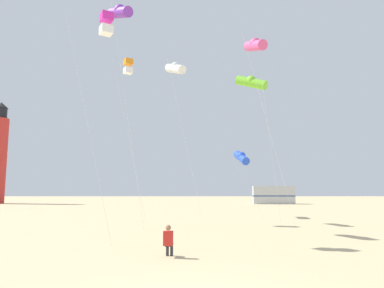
% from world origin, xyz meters
% --- Properties ---
extents(kite_flyer_standing, '(0.36, 0.53, 1.16)m').
position_xyz_m(kite_flyer_standing, '(-0.65, 5.75, 0.61)').
color(kite_flyer_standing, red).
rests_on(kite_flyer_standing, ground).
extents(kite_tube_lime, '(3.21, 2.99, 11.09)m').
position_xyz_m(kite_tube_lime, '(4.78, 18.07, 10.39)').
color(kite_tube_lime, silver).
rests_on(kite_tube_lime, ground).
extents(kite_box_orange, '(2.57, 2.11, 12.40)m').
position_xyz_m(kite_box_orange, '(-4.61, 18.71, 11.79)').
color(kite_box_orange, silver).
rests_on(kite_box_orange, ground).
extents(kite_box_magenta, '(2.75, 2.18, 11.55)m').
position_xyz_m(kite_box_magenta, '(-4.22, 9.95, 10.95)').
color(kite_box_magenta, silver).
rests_on(kite_box_magenta, ground).
extents(kite_tube_violet, '(2.88, 3.02, 14.61)m').
position_xyz_m(kite_tube_violet, '(-4.42, 14.25, 13.90)').
color(kite_tube_violet, silver).
rests_on(kite_tube_violet, ground).
extents(kite_tube_rainbow, '(3.23, 3.31, 12.78)m').
position_xyz_m(kite_tube_rainbow, '(4.57, 15.19, 12.08)').
color(kite_tube_rainbow, silver).
rests_on(kite_tube_rainbow, ground).
extents(kite_tube_blue, '(2.76, 2.95, 5.91)m').
position_xyz_m(kite_tube_blue, '(4.77, 23.61, 5.21)').
color(kite_tube_blue, silver).
rests_on(kite_tube_blue, ground).
extents(kite_tube_white, '(3.08, 3.39, 12.71)m').
position_xyz_m(kite_tube_white, '(-1.00, 19.65, 12.00)').
color(kite_tube_white, silver).
rests_on(kite_tube_white, ground).
extents(rv_van_silver, '(6.62, 2.88, 2.80)m').
position_xyz_m(rv_van_silver, '(13.51, 48.55, 1.39)').
color(rv_van_silver, '#B7BABF').
rests_on(rv_van_silver, ground).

